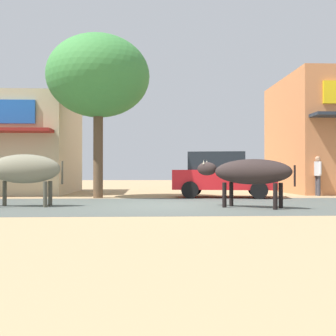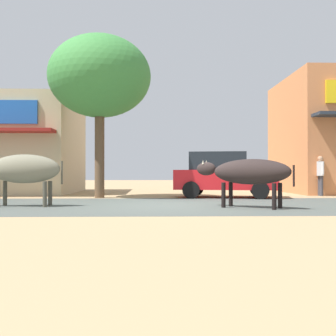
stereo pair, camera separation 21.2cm
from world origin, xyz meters
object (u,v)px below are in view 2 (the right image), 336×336
pedestrian_by_shop (320,173)px  roadside_tree (100,77)px  parked_hatchback_car (224,174)px  cow_near_brown (22,169)px  cow_far_dark (249,172)px

pedestrian_by_shop → roadside_tree: bearing=-173.2°
parked_hatchback_car → pedestrian_by_shop: 4.03m
pedestrian_by_shop → parked_hatchback_car: bearing=-166.9°
parked_hatchback_car → pedestrian_by_shop: size_ratio=2.51×
cow_near_brown → pedestrian_by_shop: pedestrian_by_shop is taller
roadside_tree → cow_far_dark: bearing=-46.1°
roadside_tree → pedestrian_by_shop: 9.14m
cow_far_dark → cow_near_brown: bearing=173.6°
cow_far_dark → roadside_tree: bearing=133.9°
parked_hatchback_car → cow_far_dark: parked_hatchback_car is taller
parked_hatchback_car → pedestrian_by_shop: bearing=13.1°
roadside_tree → pedestrian_by_shop: (8.41, 1.01, -3.43)m
parked_hatchback_car → cow_near_brown: size_ratio=1.55×
parked_hatchback_car → cow_far_dark: 4.64m
parked_hatchback_car → pedestrian_by_shop: parked_hatchback_car is taller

